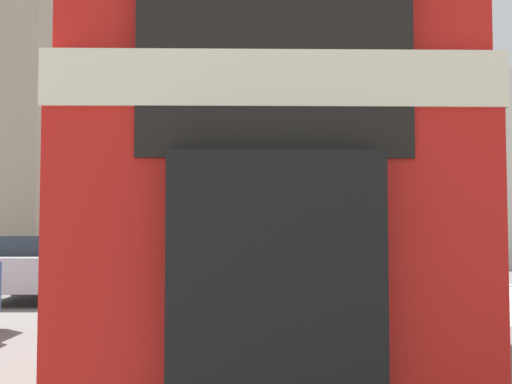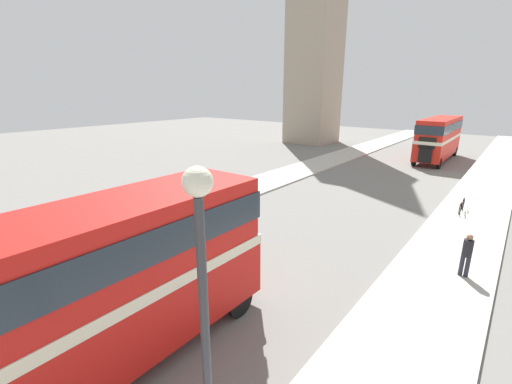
{
  "view_description": "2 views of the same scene",
  "coord_description": "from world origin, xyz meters",
  "px_view_note": "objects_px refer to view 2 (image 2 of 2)",
  "views": [
    {
      "loc": [
        0.97,
        -10.7,
        1.48
      ],
      "look_at": [
        1.15,
        -1.99,
        2.01
      ],
      "focal_mm": 50.0,
      "sensor_mm": 36.0,
      "label": 1
    },
    {
      "loc": [
        8.37,
        -4.87,
        6.78
      ],
      "look_at": [
        0.0,
        5.8,
        2.75
      ],
      "focal_mm": 24.0,
      "sensor_mm": 36.0,
      "label": 2
    }
  ],
  "objects_px": {
    "car_parked_mid": "(195,217)",
    "bus_distant": "(439,136)",
    "bicycle_on_pavement": "(462,206)",
    "pedestrian_walking": "(467,253)",
    "double_decker_bus": "(81,288)",
    "street_lamp": "(205,322)",
    "car_parked_near": "(39,275)"
  },
  "relations": [
    {
      "from": "car_parked_mid",
      "to": "bus_distant",
      "type": "bearing_deg",
      "value": 78.76
    },
    {
      "from": "car_parked_mid",
      "to": "bicycle_on_pavement",
      "type": "xyz_separation_m",
      "value": [
        10.07,
        11.09,
        -0.28
      ]
    },
    {
      "from": "pedestrian_walking",
      "to": "bicycle_on_pavement",
      "type": "distance_m",
      "value": 8.09
    },
    {
      "from": "double_decker_bus",
      "to": "car_parked_mid",
      "type": "xyz_separation_m",
      "value": [
        -5.0,
        7.77,
        -1.79
      ]
    },
    {
      "from": "bicycle_on_pavement",
      "to": "street_lamp",
      "type": "xyz_separation_m",
      "value": [
        -0.65,
        -19.23,
        3.47
      ]
    },
    {
      "from": "car_parked_near",
      "to": "pedestrian_walking",
      "type": "bearing_deg",
      "value": 42.36
    },
    {
      "from": "car_parked_near",
      "to": "street_lamp",
      "type": "height_order",
      "value": "street_lamp"
    },
    {
      "from": "double_decker_bus",
      "to": "pedestrian_walking",
      "type": "xyz_separation_m",
      "value": [
        6.29,
        10.89,
        -1.48
      ]
    },
    {
      "from": "car_parked_near",
      "to": "street_lamp",
      "type": "distance_m",
      "value": 9.9
    },
    {
      "from": "double_decker_bus",
      "to": "bicycle_on_pavement",
      "type": "height_order",
      "value": "double_decker_bus"
    },
    {
      "from": "bus_distant",
      "to": "car_parked_near",
      "type": "bearing_deg",
      "value": -98.81
    },
    {
      "from": "bus_distant",
      "to": "car_parked_near",
      "type": "height_order",
      "value": "bus_distant"
    },
    {
      "from": "pedestrian_walking",
      "to": "street_lamp",
      "type": "distance_m",
      "value": 11.77
    },
    {
      "from": "bus_distant",
      "to": "bicycle_on_pavement",
      "type": "height_order",
      "value": "bus_distant"
    },
    {
      "from": "bus_distant",
      "to": "car_parked_near",
      "type": "xyz_separation_m",
      "value": [
        -5.35,
        -34.56,
        -1.72
      ]
    },
    {
      "from": "double_decker_bus",
      "to": "bicycle_on_pavement",
      "type": "bearing_deg",
      "value": 74.94
    },
    {
      "from": "pedestrian_walking",
      "to": "double_decker_bus",
      "type": "bearing_deg",
      "value": -120.01
    },
    {
      "from": "bus_distant",
      "to": "pedestrian_walking",
      "type": "bearing_deg",
      "value": -76.56
    },
    {
      "from": "pedestrian_walking",
      "to": "bicycle_on_pavement",
      "type": "xyz_separation_m",
      "value": [
        -1.21,
        7.98,
        -0.59
      ]
    },
    {
      "from": "bicycle_on_pavement",
      "to": "street_lamp",
      "type": "relative_size",
      "value": 0.3
    },
    {
      "from": "bicycle_on_pavement",
      "to": "double_decker_bus",
      "type": "bearing_deg",
      "value": -105.06
    },
    {
      "from": "double_decker_bus",
      "to": "pedestrian_walking",
      "type": "distance_m",
      "value": 12.66
    },
    {
      "from": "bus_distant",
      "to": "street_lamp",
      "type": "height_order",
      "value": "street_lamp"
    },
    {
      "from": "double_decker_bus",
      "to": "pedestrian_walking",
      "type": "bearing_deg",
      "value": 59.99
    },
    {
      "from": "car_parked_mid",
      "to": "street_lamp",
      "type": "bearing_deg",
      "value": -40.8
    },
    {
      "from": "double_decker_bus",
      "to": "car_parked_near",
      "type": "xyz_separation_m",
      "value": [
        -4.89,
        0.7,
        -1.76
      ]
    },
    {
      "from": "car_parked_mid",
      "to": "car_parked_near",
      "type": "bearing_deg",
      "value": -89.13
    },
    {
      "from": "double_decker_bus",
      "to": "bus_distant",
      "type": "bearing_deg",
      "value": 89.24
    },
    {
      "from": "car_parked_mid",
      "to": "pedestrian_walking",
      "type": "xyz_separation_m",
      "value": [
        11.29,
        3.12,
        0.31
      ]
    },
    {
      "from": "bus_distant",
      "to": "car_parked_mid",
      "type": "distance_m",
      "value": 28.08
    },
    {
      "from": "double_decker_bus",
      "to": "car_parked_near",
      "type": "bearing_deg",
      "value": 171.9
    },
    {
      "from": "bus_distant",
      "to": "street_lamp",
      "type": "xyz_separation_m",
      "value": [
        3.96,
        -35.62,
        1.45
      ]
    }
  ]
}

